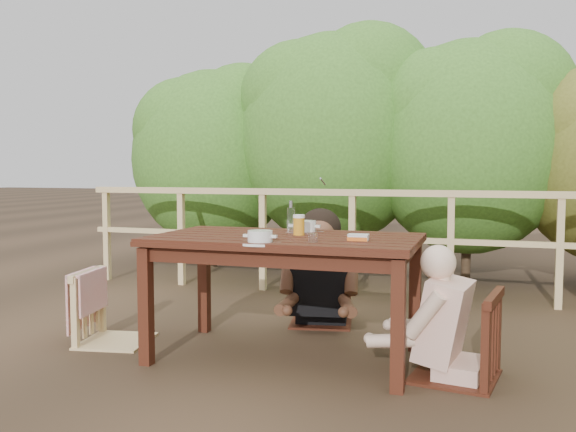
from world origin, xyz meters
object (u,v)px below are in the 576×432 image
(table, at_px, (286,298))
(butter_tub, at_px, (358,239))
(soup_far, at_px, (304,227))
(chair_right, at_px, (456,295))
(chair_far, at_px, (321,264))
(beer_glass, at_px, (299,226))
(tumbler, at_px, (313,239))
(diner_right, at_px, (462,270))
(bottle, at_px, (291,218))
(woman, at_px, (322,235))
(soup_near, at_px, (260,237))
(chair_left, at_px, (115,275))

(table, bearing_deg, butter_tub, -12.41)
(soup_far, bearing_deg, chair_right, -19.28)
(chair_far, relative_size, beer_glass, 6.47)
(soup_far, bearing_deg, tumbler, -68.83)
(diner_right, relative_size, bottle, 5.48)
(table, distance_m, diner_right, 1.10)
(butter_tub, bearing_deg, diner_right, 0.44)
(table, height_order, woman, woman)
(soup_near, relative_size, tumbler, 3.59)
(diner_right, relative_size, tumbler, 18.58)
(table, relative_size, bottle, 7.23)
(woman, xyz_separation_m, bottle, (-0.01, -0.76, 0.19))
(table, bearing_deg, woman, 90.42)
(chair_right, xyz_separation_m, bottle, (-1.06, 0.22, 0.39))
(chair_right, relative_size, bottle, 4.23)
(chair_far, distance_m, butter_tub, 1.17)
(chair_far, relative_size, bottle, 4.10)
(table, bearing_deg, chair_left, -177.98)
(chair_right, relative_size, butter_tub, 7.95)
(chair_right, distance_m, tumbler, 0.87)
(woman, bearing_deg, soup_near, 77.95)
(diner_right, height_order, bottle, diner_right)
(diner_right, distance_m, soup_far, 1.11)
(chair_right, distance_m, diner_right, 0.15)
(chair_far, distance_m, tumbler, 1.26)
(woman, distance_m, soup_far, 0.65)
(tumbler, distance_m, butter_tub, 0.29)
(butter_tub, bearing_deg, beer_glass, 153.85)
(soup_far, distance_m, bottle, 0.16)
(chair_right, bearing_deg, diner_right, 99.00)
(woman, height_order, soup_far, woman)
(bottle, bearing_deg, tumbler, -58.24)
(beer_glass, bearing_deg, soup_near, -104.22)
(diner_right, xyz_separation_m, tumbler, (-0.81, -0.22, 0.17))
(chair_left, relative_size, bottle, 4.10)
(chair_left, distance_m, tumbler, 1.54)
(soup_near, bearing_deg, woman, 88.61)
(beer_glass, xyz_separation_m, butter_tub, (0.42, -0.17, -0.05))
(tumbler, bearing_deg, chair_left, 170.73)
(chair_left, relative_size, diner_right, 0.75)
(table, distance_m, chair_right, 1.05)
(diner_right, relative_size, soup_far, 4.75)
(table, relative_size, soup_far, 6.26)
(table, bearing_deg, diner_right, -3.40)
(table, xyz_separation_m, beer_glass, (0.07, 0.07, 0.45))
(soup_near, height_order, beer_glass, beer_glass)
(woman, xyz_separation_m, butter_tub, (0.49, -1.03, 0.10))
(chair_left, bearing_deg, woman, -61.59)
(chair_left, distance_m, soup_near, 1.27)
(beer_glass, relative_size, bottle, 0.63)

